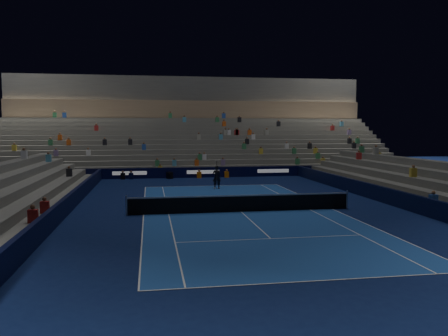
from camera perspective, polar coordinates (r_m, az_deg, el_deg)
ground at (r=25.90m, az=2.17°, el=-5.56°), size 90.00×90.00×0.00m
court_surface at (r=25.90m, az=2.17°, el=-5.55°), size 10.97×23.77×0.01m
sponsor_barrier_far at (r=43.95m, az=-2.66°, el=-0.55°), size 44.00×0.25×1.00m
sponsor_barrier_east at (r=29.32m, az=21.13°, el=-3.66°), size 0.25×37.00×1.00m
sponsor_barrier_west at (r=25.71m, az=-19.59°, el=-4.79°), size 0.25×37.00×1.00m
grandstand_main at (r=53.11m, az=-3.86°, el=3.51°), size 44.00×15.20×11.20m
tennis_net at (r=25.81m, az=2.18°, el=-4.46°), size 12.90×0.10×1.10m
tennis_player at (r=35.70m, az=-0.93°, el=-1.16°), size 0.74×0.56×1.82m
broadcast_camera at (r=43.10m, az=-6.86°, el=-0.92°), size 0.64×1.01×0.63m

